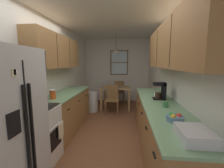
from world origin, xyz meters
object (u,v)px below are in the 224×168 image
dining_chair_far (119,91)px  storage_canister (53,94)px  dining_chair_near (112,98)px  coffee_maker (161,91)px  dining_table (116,90)px  mug_spare (157,94)px  mug_by_coffeemaker (166,104)px  stove_range (35,135)px  fruit_bowl (175,118)px  dish_rack (195,135)px  microwave_over_range (22,61)px  trash_bin (92,102)px

dining_chair_far → storage_canister: storage_canister is taller
dining_chair_near → coffee_maker: coffee_maker is taller
dining_table → mug_spare: 2.30m
mug_by_coffeemaker → coffee_maker: bearing=85.7°
stove_range → storage_canister: bearing=90.5°
dining_chair_far → fruit_bowl: bearing=-77.7°
dining_chair_near → mug_by_coffeemaker: size_ratio=7.22×
dining_chair_far → dish_rack: size_ratio=2.65×
stove_range → dining_table: bearing=71.5°
dining_chair_far → dish_rack: (0.90, -4.43, 0.45)m
microwave_over_range → dining_chair_far: (1.23, 3.69, -1.12)m
dining_table → fruit_bowl: (0.95, -3.37, 0.30)m
trash_bin → stove_range: bearing=-96.4°
dining_table → mug_by_coffeemaker: (0.98, -2.81, 0.31)m
coffee_maker → fruit_bowl: (-0.07, -1.07, -0.13)m
fruit_bowl → dish_rack: bearing=-85.5°
microwave_over_range → dish_rack: 2.35m
dining_table → fruit_bowl: 3.51m
coffee_maker → microwave_over_range: bearing=-160.1°
microwave_over_range → dining_table: size_ratio=0.65×
coffee_maker → mug_by_coffeemaker: 0.54m
storage_canister → dining_chair_far: bearing=69.9°
dining_table → mug_by_coffeemaker: 3.00m
dining_table → dish_rack: size_ratio=2.87×
stove_range → dish_rack: 2.20m
dining_chair_near → storage_canister: 2.13m
microwave_over_range → dish_rack: microwave_over_range is taller
stove_range → dining_table: stove_range is taller
mug_spare → stove_range: bearing=-153.2°
dining_chair_near → coffee_maker: size_ratio=2.79×
mug_by_coffeemaker → stove_range: bearing=-172.6°
coffee_maker → fruit_bowl: size_ratio=1.57×
microwave_over_range → mug_by_coffeemaker: microwave_over_range is taller
dining_chair_far → microwave_over_range: bearing=-108.4°
dining_table → dish_rack: bearing=-75.5°
dining_chair_near → dish_rack: bearing=-71.7°
storage_canister → dish_rack: storage_canister is taller
dining_chair_near → dish_rack: size_ratio=2.65×
stove_range → mug_spare: 2.31m
stove_range → mug_by_coffeemaker: (2.01, 0.26, 0.47)m
dining_table → dining_chair_far: (0.09, 0.62, -0.14)m
stove_range → dining_table: (1.03, 3.07, 0.16)m
trash_bin → mug_by_coffeemaker: (1.72, -2.35, 0.62)m
stove_range → trash_bin: stove_range is taller
dining_chair_far → coffee_maker: coffee_maker is taller
stove_range → dining_chair_far: (1.12, 3.69, 0.03)m
coffee_maker → mug_by_coffeemaker: coffee_maker is taller
dining_table → storage_canister: 2.69m
dining_chair_far → mug_by_coffeemaker: bearing=-75.3°
microwave_over_range → fruit_bowl: bearing=-7.9°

